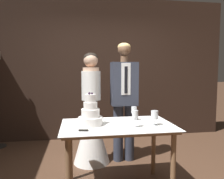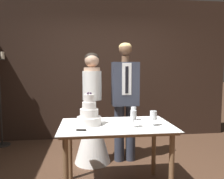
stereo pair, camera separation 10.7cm
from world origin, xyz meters
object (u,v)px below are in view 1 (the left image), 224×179
object	(u,v)px
wine_glass_near	(155,115)
wine_glass_far	(135,115)
groom	(124,97)
bride	(91,123)
tiered_cake	(90,115)
cake_table	(117,133)
cake_knife	(92,131)
wine_glass_middle	(134,111)

from	to	relation	value
wine_glass_near	wine_glass_far	bearing A→B (deg)	-168.93
wine_glass_near	groom	distance (m)	0.92
wine_glass_far	bride	distance (m)	1.08
wine_glass_near	groom	xyz separation A→B (m)	(-0.16, 0.90, 0.10)
wine_glass_far	groom	distance (m)	0.95
wine_glass_near	tiered_cake	bearing A→B (deg)	169.75
cake_table	cake_knife	bearing A→B (deg)	-142.47
wine_glass_far	bride	size ratio (longest dim) A/B	0.11
cake_knife	cake_table	bearing A→B (deg)	48.83
tiered_cake	wine_glass_middle	world-z (taller)	tiered_cake
wine_glass_middle	groom	distance (m)	0.63
cake_table	groom	distance (m)	0.89
tiered_cake	wine_glass_far	size ratio (longest dim) A/B	1.98
cake_knife	wine_glass_near	size ratio (longest dim) A/B	2.66
wine_glass_far	cake_knife	bearing A→B (deg)	-169.71
bride	wine_glass_far	bearing A→B (deg)	-66.34
wine_glass_middle	bride	world-z (taller)	bride
wine_glass_far	groom	bearing A→B (deg)	85.08
cake_table	groom	world-z (taller)	groom
cake_table	wine_glass_far	distance (m)	0.32
cake_knife	wine_glass_middle	xyz separation A→B (m)	(0.55, 0.42, 0.11)
cake_table	wine_glass_far	bearing A→B (deg)	-41.86
cake_table	wine_glass_near	size ratio (longest dim) A/B	7.59
cake_table	wine_glass_middle	size ratio (longest dim) A/B	7.55
tiered_cake	bride	size ratio (longest dim) A/B	0.23
bride	cake_table	bearing A→B (deg)	-72.72
cake_table	bride	distance (m)	0.84
cake_knife	groom	distance (m)	1.19
tiered_cake	groom	bearing A→B (deg)	54.30
tiered_cake	wine_glass_near	distance (m)	0.72
cake_table	wine_glass_near	world-z (taller)	wine_glass_near
wine_glass_far	wine_glass_middle	bearing A→B (deg)	77.20
wine_glass_near	wine_glass_middle	world-z (taller)	same
bride	groom	bearing A→B (deg)	-0.07
bride	groom	size ratio (longest dim) A/B	0.92
tiered_cake	wine_glass_middle	size ratio (longest dim) A/B	2.21
groom	cake_table	bearing A→B (deg)	-107.29
cake_table	wine_glass_near	bearing A→B (deg)	-14.28
wine_glass_near	wine_glass_middle	distance (m)	0.33
tiered_cake	bride	xyz separation A→B (m)	(0.06, 0.77, -0.28)
cake_knife	wine_glass_middle	world-z (taller)	wine_glass_middle
tiered_cake	groom	distance (m)	0.96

